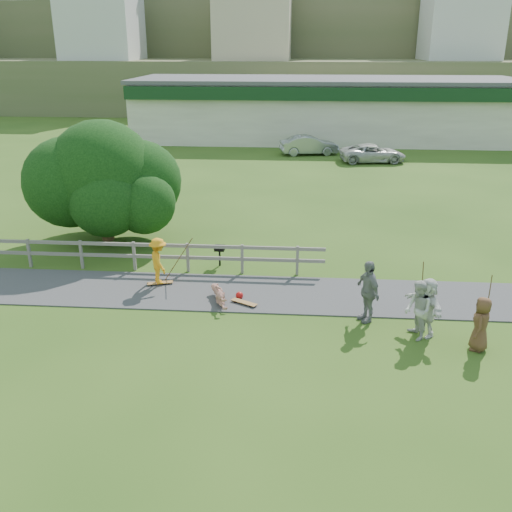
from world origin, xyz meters
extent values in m
plane|color=#2C4F16|center=(0.00, 0.00, 0.00)|extent=(260.00, 260.00, 0.00)
cube|color=#3E3E41|center=(0.00, 1.50, 0.02)|extent=(34.00, 3.00, 0.04)
cube|color=#66625A|center=(-8.00, 3.30, 0.55)|extent=(0.10, 0.10, 1.10)
cube|color=#66625A|center=(-6.00, 3.30, 0.55)|extent=(0.10, 0.10, 1.10)
cube|color=#66625A|center=(-4.00, 3.30, 0.55)|extent=(0.10, 0.10, 1.10)
cube|color=#66625A|center=(-2.00, 3.30, 0.55)|extent=(0.10, 0.10, 1.10)
cube|color=#66625A|center=(0.00, 3.30, 0.55)|extent=(0.10, 0.10, 1.10)
cube|color=#66625A|center=(2.00, 3.30, 0.55)|extent=(0.10, 0.10, 1.10)
cube|color=#66625A|center=(-4.50, 3.30, 1.00)|extent=(15.00, 0.08, 0.12)
cube|color=#66625A|center=(-4.50, 3.30, 0.55)|extent=(15.00, 0.08, 0.12)
cube|color=beige|center=(4.00, 35.00, 2.40)|extent=(32.00, 10.00, 4.80)
cube|color=#133619|center=(4.00, 29.80, 4.20)|extent=(32.00, 0.60, 1.00)
cube|color=#525258|center=(4.00, 35.00, 4.95)|extent=(32.50, 10.50, 0.30)
cube|color=#536039|center=(0.00, 55.00, 3.00)|extent=(220.00, 14.00, 6.00)
cube|color=beige|center=(0.00, 55.00, 9.50)|extent=(10.00, 9.00, 7.00)
cube|color=#536039|center=(0.00, 68.00, 6.50)|extent=(220.00, 14.00, 13.00)
cube|color=#536039|center=(0.00, 81.00, 10.50)|extent=(220.00, 14.00, 21.00)
cube|color=#536039|center=(0.00, 94.00, 15.00)|extent=(220.00, 14.00, 30.00)
imported|color=orange|center=(-2.74, 1.96, 0.81)|extent=(1.04, 1.21, 1.62)
imported|color=tan|center=(-0.47, 0.70, 0.28)|extent=(1.56, 0.84, 0.56)
imported|color=#BAB9B5|center=(5.42, -1.17, 0.87)|extent=(0.82, 0.96, 1.74)
imported|color=gray|center=(4.12, -0.16, 0.96)|extent=(0.89, 1.22, 1.93)
imported|color=brown|center=(7.01, -1.70, 0.78)|extent=(0.73, 0.88, 1.55)
imported|color=silver|center=(5.72, -0.91, 0.87)|extent=(1.12, 1.68, 1.73)
imported|color=#95979C|center=(2.63, 27.10, 0.71)|extent=(4.52, 2.36, 1.42)
imported|color=beige|center=(7.06, 24.57, 0.63)|extent=(4.77, 2.66, 1.26)
sphere|color=#B71311|center=(0.13, 1.05, 0.12)|extent=(0.25, 0.25, 0.25)
cylinder|color=brown|center=(-2.14, 2.36, 0.98)|extent=(0.03, 0.03, 1.95)
cylinder|color=brown|center=(5.70, -0.21, 0.99)|extent=(0.03, 0.03, 1.98)
cylinder|color=brown|center=(7.47, -0.68, 0.90)|extent=(0.03, 0.03, 1.81)
camera|label=1|loc=(2.01, -15.93, 7.92)|focal=40.00mm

